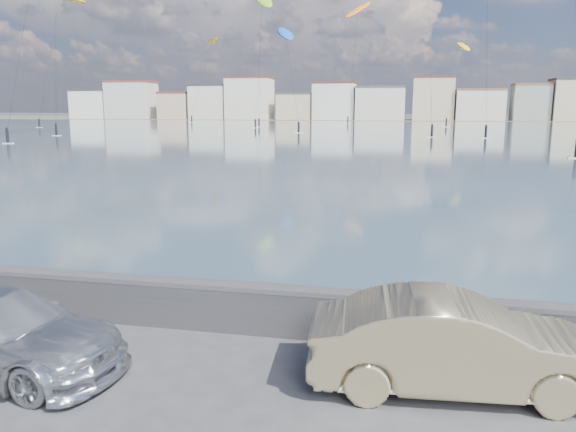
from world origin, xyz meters
name	(u,v)px	position (x,y,z in m)	size (l,w,h in m)	color
ground	(175,395)	(0.00, 0.00, 0.00)	(700.00, 700.00, 0.00)	#333335
bay_water	(388,133)	(0.00, 91.50, 0.01)	(500.00, 177.00, 0.00)	#3C5967
far_shore_strip	(399,119)	(0.00, 200.00, 0.01)	(500.00, 60.00, 0.00)	#4C473D
seawall	(227,304)	(0.00, 2.70, 0.58)	(400.00, 0.36, 1.08)	#28282B
far_buildings	(403,102)	(1.31, 186.00, 6.03)	(240.79, 13.26, 14.60)	white
car_champagne	(456,344)	(4.38, 1.14, 0.78)	(1.65, 4.72, 1.55)	tan
kitesurfer_5	(212,42)	(-53.81, 154.70, 22.92)	(7.30, 15.24, 24.20)	#BF8C19
kitesurfer_6	(358,11)	(-11.40, 154.20, 30.22)	(8.79, 15.93, 33.64)	orange
kitesurfer_7	(263,1)	(-28.31, 115.79, 26.80)	(7.48, 12.48, 30.18)	#8CD826
kitesurfer_9	(463,47)	(15.18, 133.55, 18.01)	(6.17, 15.08, 20.30)	yellow
kitesurfer_13	(286,35)	(-18.69, 94.40, 17.12)	(7.35, 11.65, 19.59)	blue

